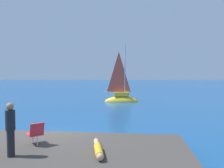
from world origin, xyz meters
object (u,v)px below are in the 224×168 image
Objects in this scene: person_standing at (10,128)px; beach_chair at (36,132)px; sailboat_near at (121,98)px; person_sunbather at (98,149)px.

beach_chair is at bearing 99.54° from person_standing.
sailboat_near reaches higher than person_standing.
beach_chair is at bearing -104.86° from sailboat_near.
person_sunbather is (-1.22, -15.95, 0.28)m from sailboat_near.
person_sunbather is at bearing -147.14° from beach_chair.
sailboat_near is 15.58m from beach_chair.
beach_chair reaches higher than person_sunbather.
sailboat_near is at bearing 104.91° from person_standing.
sailboat_near reaches higher than beach_chair.
person_standing is at bearing -105.25° from sailboat_near.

